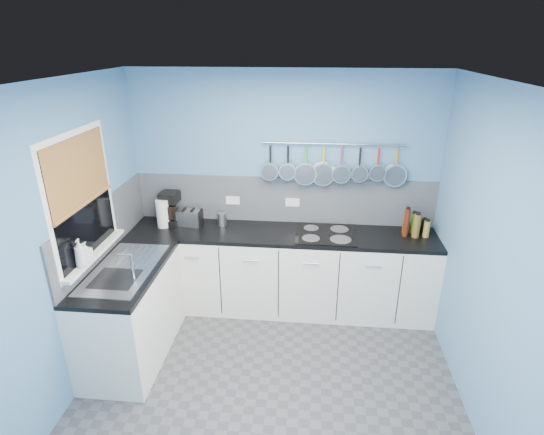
% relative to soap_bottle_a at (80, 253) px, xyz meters
% --- Properties ---
extents(floor, '(3.20, 3.00, 0.02)m').
position_rel_soap_bottle_a_xyz_m(floor, '(1.53, -0.06, -1.18)').
color(floor, '#47474C').
rests_on(floor, ground).
extents(ceiling, '(3.20, 3.00, 0.02)m').
position_rel_soap_bottle_a_xyz_m(ceiling, '(1.53, -0.06, 1.34)').
color(ceiling, white).
rests_on(ceiling, ground).
extents(wall_back, '(3.20, 0.02, 2.50)m').
position_rel_soap_bottle_a_xyz_m(wall_back, '(1.53, 1.45, 0.08)').
color(wall_back, '#5180AE').
rests_on(wall_back, ground).
extents(wall_front, '(3.20, 0.02, 2.50)m').
position_rel_soap_bottle_a_xyz_m(wall_front, '(1.53, -1.57, 0.08)').
color(wall_front, '#5180AE').
rests_on(wall_front, ground).
extents(wall_left, '(0.02, 3.00, 2.50)m').
position_rel_soap_bottle_a_xyz_m(wall_left, '(-0.08, -0.06, 0.08)').
color(wall_left, '#5180AE').
rests_on(wall_left, ground).
extents(wall_right, '(0.02, 3.00, 2.50)m').
position_rel_soap_bottle_a_xyz_m(wall_right, '(3.14, -0.06, 0.08)').
color(wall_right, '#5180AE').
rests_on(wall_right, ground).
extents(backsplash_back, '(3.20, 0.02, 0.50)m').
position_rel_soap_bottle_a_xyz_m(backsplash_back, '(1.53, 1.43, -0.02)').
color(backsplash_back, gray).
rests_on(backsplash_back, wall_back).
extents(backsplash_left, '(0.02, 1.80, 0.50)m').
position_rel_soap_bottle_a_xyz_m(backsplash_left, '(-0.06, 0.54, -0.02)').
color(backsplash_left, gray).
rests_on(backsplash_left, wall_left).
extents(cabinet_run_back, '(3.20, 0.60, 0.86)m').
position_rel_soap_bottle_a_xyz_m(cabinet_run_back, '(1.53, 1.14, -0.74)').
color(cabinet_run_back, white).
rests_on(cabinet_run_back, ground).
extents(worktop_back, '(3.20, 0.60, 0.04)m').
position_rel_soap_bottle_a_xyz_m(worktop_back, '(1.53, 1.14, -0.29)').
color(worktop_back, black).
rests_on(worktop_back, cabinet_run_back).
extents(cabinet_run_left, '(0.60, 1.20, 0.86)m').
position_rel_soap_bottle_a_xyz_m(cabinet_run_left, '(0.23, 0.24, -0.74)').
color(cabinet_run_left, white).
rests_on(cabinet_run_left, ground).
extents(worktop_left, '(0.60, 1.20, 0.04)m').
position_rel_soap_bottle_a_xyz_m(worktop_left, '(0.23, 0.24, -0.29)').
color(worktop_left, black).
rests_on(worktop_left, cabinet_run_left).
extents(window_frame, '(0.01, 1.00, 1.10)m').
position_rel_soap_bottle_a_xyz_m(window_frame, '(-0.05, 0.24, 0.38)').
color(window_frame, white).
rests_on(window_frame, wall_left).
extents(window_glass, '(0.01, 0.90, 1.00)m').
position_rel_soap_bottle_a_xyz_m(window_glass, '(-0.04, 0.24, 0.38)').
color(window_glass, black).
rests_on(window_glass, wall_left).
extents(bamboo_blind, '(0.01, 0.90, 0.55)m').
position_rel_soap_bottle_a_xyz_m(bamboo_blind, '(-0.03, 0.24, 0.61)').
color(bamboo_blind, '#9E622F').
rests_on(bamboo_blind, wall_left).
extents(window_sill, '(0.10, 0.98, 0.03)m').
position_rel_soap_bottle_a_xyz_m(window_sill, '(-0.02, 0.24, -0.13)').
color(window_sill, white).
rests_on(window_sill, wall_left).
extents(sink_unit, '(0.50, 0.95, 0.01)m').
position_rel_soap_bottle_a_xyz_m(sink_unit, '(0.23, 0.24, -0.27)').
color(sink_unit, silver).
rests_on(sink_unit, worktop_left).
extents(mixer_tap, '(0.12, 0.08, 0.26)m').
position_rel_soap_bottle_a_xyz_m(mixer_tap, '(0.39, 0.06, -0.14)').
color(mixer_tap, silver).
rests_on(mixer_tap, worktop_left).
extents(socket_left, '(0.15, 0.01, 0.09)m').
position_rel_soap_bottle_a_xyz_m(socket_left, '(0.98, 1.42, -0.04)').
color(socket_left, white).
rests_on(socket_left, backsplash_back).
extents(socket_right, '(0.15, 0.01, 0.09)m').
position_rel_soap_bottle_a_xyz_m(socket_right, '(1.63, 1.42, -0.04)').
color(socket_right, white).
rests_on(socket_right, backsplash_back).
extents(pot_rail, '(1.45, 0.02, 0.02)m').
position_rel_soap_bottle_a_xyz_m(pot_rail, '(2.03, 1.39, 0.61)').
color(pot_rail, silver).
rests_on(pot_rail, wall_back).
extents(soap_bottle_a, '(0.11, 0.11, 0.24)m').
position_rel_soap_bottle_a_xyz_m(soap_bottle_a, '(0.00, 0.00, 0.00)').
color(soap_bottle_a, white).
rests_on(soap_bottle_a, window_sill).
extents(soap_bottle_b, '(0.10, 0.10, 0.17)m').
position_rel_soap_bottle_a_xyz_m(soap_bottle_b, '(0.00, 0.08, -0.03)').
color(soap_bottle_b, white).
rests_on(soap_bottle_b, window_sill).
extents(paper_towel, '(0.17, 0.17, 0.30)m').
position_rel_soap_bottle_a_xyz_m(paper_towel, '(0.27, 1.16, -0.12)').
color(paper_towel, white).
rests_on(paper_towel, worktop_back).
extents(coffee_maker, '(0.22, 0.24, 0.36)m').
position_rel_soap_bottle_a_xyz_m(coffee_maker, '(0.33, 1.24, -0.09)').
color(coffee_maker, black).
rests_on(coffee_maker, worktop_back).
extents(toaster, '(0.27, 0.17, 0.17)m').
position_rel_soap_bottle_a_xyz_m(toaster, '(0.53, 1.24, -0.19)').
color(toaster, silver).
rests_on(toaster, worktop_back).
extents(canister, '(0.10, 0.10, 0.14)m').
position_rel_soap_bottle_a_xyz_m(canister, '(0.89, 1.26, -0.20)').
color(canister, silver).
rests_on(canister, worktop_back).
extents(hob, '(0.61, 0.54, 0.01)m').
position_rel_soap_bottle_a_xyz_m(hob, '(1.99, 1.13, -0.26)').
color(hob, black).
rests_on(hob, worktop_back).
extents(pan_0, '(0.18, 0.11, 0.37)m').
position_rel_soap_bottle_a_xyz_m(pan_0, '(1.40, 1.38, 0.42)').
color(pan_0, silver).
rests_on(pan_0, pot_rail).
extents(pan_1, '(0.18, 0.11, 0.37)m').
position_rel_soap_bottle_a_xyz_m(pan_1, '(1.58, 1.38, 0.43)').
color(pan_1, silver).
rests_on(pan_1, pot_rail).
extents(pan_2, '(0.24, 0.07, 0.43)m').
position_rel_soap_bottle_a_xyz_m(pan_2, '(1.76, 1.38, 0.40)').
color(pan_2, silver).
rests_on(pan_2, pot_rail).
extents(pan_3, '(0.24, 0.06, 0.43)m').
position_rel_soap_bottle_a_xyz_m(pan_3, '(1.94, 1.38, 0.39)').
color(pan_3, silver).
rests_on(pan_3, pot_rail).
extents(pan_4, '(0.19, 0.12, 0.38)m').
position_rel_soap_bottle_a_xyz_m(pan_4, '(2.12, 1.38, 0.42)').
color(pan_4, silver).
rests_on(pan_4, pot_rail).
extents(pan_5, '(0.17, 0.13, 0.36)m').
position_rel_soap_bottle_a_xyz_m(pan_5, '(2.30, 1.38, 0.43)').
color(pan_5, silver).
rests_on(pan_5, pot_rail).
extents(pan_6, '(0.17, 0.08, 0.36)m').
position_rel_soap_bottle_a_xyz_m(pan_6, '(2.48, 1.38, 0.43)').
color(pan_6, silver).
rests_on(pan_6, pot_rail).
extents(pan_7, '(0.23, 0.05, 0.42)m').
position_rel_soap_bottle_a_xyz_m(pan_7, '(2.67, 1.38, 0.40)').
color(pan_7, silver).
rests_on(pan_7, pot_rail).
extents(condiment_0, '(0.07, 0.07, 0.15)m').
position_rel_soap_bottle_a_xyz_m(condiment_0, '(2.99, 1.26, -0.20)').
color(condiment_0, black).
rests_on(condiment_0, worktop_back).
extents(condiment_1, '(0.07, 0.07, 0.22)m').
position_rel_soap_bottle_a_xyz_m(condiment_1, '(2.88, 1.26, -0.16)').
color(condiment_1, '#3F721E').
rests_on(condiment_1, worktop_back).
extents(condiment_2, '(0.07, 0.07, 0.11)m').
position_rel_soap_bottle_a_xyz_m(condiment_2, '(2.81, 1.25, -0.21)').
color(condiment_2, '#8C5914').
rests_on(condiment_2, worktop_back).
extents(condiment_3, '(0.06, 0.06, 0.17)m').
position_rel_soap_bottle_a_xyz_m(condiment_3, '(3.00, 1.17, -0.18)').
color(condiment_3, olive).
rests_on(condiment_3, worktop_back).
extents(condiment_4, '(0.07, 0.07, 0.25)m').
position_rel_soap_bottle_a_xyz_m(condiment_4, '(2.89, 1.16, -0.15)').
color(condiment_4, brown).
rests_on(condiment_4, worktop_back).
extents(condiment_5, '(0.06, 0.06, 0.29)m').
position_rel_soap_bottle_a_xyz_m(condiment_5, '(2.79, 1.18, -0.12)').
color(condiment_5, '#4C190C').
rests_on(condiment_5, worktop_back).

